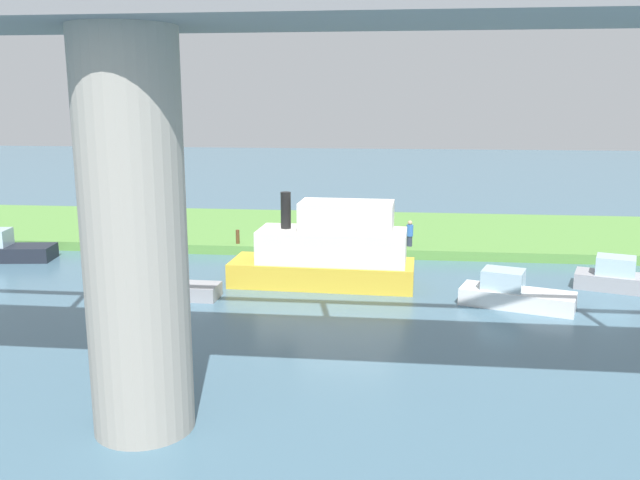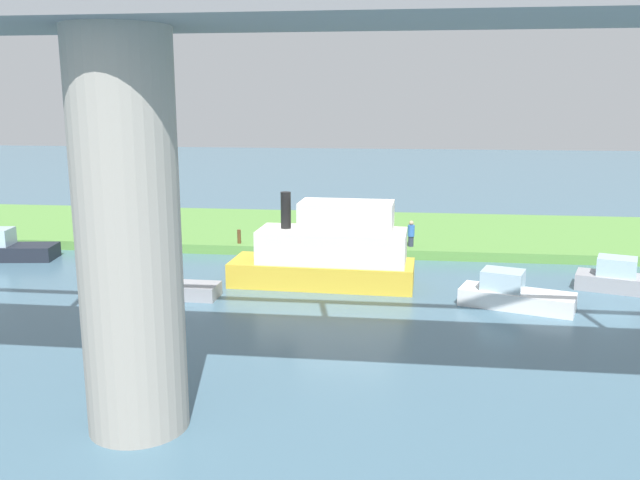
{
  "view_description": "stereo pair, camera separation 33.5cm",
  "coord_description": "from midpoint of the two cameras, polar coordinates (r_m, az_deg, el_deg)",
  "views": [
    {
      "loc": [
        -4.6,
        34.02,
        8.16
      ],
      "look_at": [
        -1.31,
        5.0,
        2.0
      ],
      "focal_mm": 37.5,
      "sensor_mm": 36.0,
      "label": 1
    },
    {
      "loc": [
        -4.93,
        33.98,
        8.16
      ],
      "look_at": [
        -1.31,
        5.0,
        2.0
      ],
      "focal_mm": 37.5,
      "sensor_mm": 36.0,
      "label": 2
    }
  ],
  "objects": [
    {
      "name": "houseboat_blue",
      "position": [
        28.82,
        -12.97,
        -3.9
      ],
      "size": [
        3.88,
        1.47,
        1.28
      ],
      "color": "#99999E",
      "rests_on": "ground"
    },
    {
      "name": "mooring_post",
      "position": [
        36.43,
        -7.3,
        0.28
      ],
      "size": [
        0.2,
        0.2,
        0.75
      ],
      "primitive_type": "cylinder",
      "color": "brown",
      "rests_on": "grassy_bank"
    },
    {
      "name": "bridge_pylon",
      "position": [
        16.63,
        -16.09,
        0.12
      ],
      "size": [
        2.49,
        2.49,
        9.79
      ],
      "primitive_type": "cylinder",
      "color": "#9E998E",
      "rests_on": "ground"
    },
    {
      "name": "skiff_small",
      "position": [
        29.67,
        0.4,
        -0.98
      ],
      "size": [
        8.24,
        3.03,
        4.16
      ],
      "color": "gold",
      "rests_on": "ground"
    },
    {
      "name": "person_on_bank",
      "position": [
        35.73,
        7.4,
        0.58
      ],
      "size": [
        0.41,
        0.41,
        1.39
      ],
      "color": "#2D334C",
      "rests_on": "grassy_bank"
    },
    {
      "name": "grassy_bank",
      "position": [
        41.05,
        -0.32,
        0.8
      ],
      "size": [
        80.0,
        12.0,
        0.5
      ],
      "primitive_type": "cube",
      "color": "#5B9342",
      "rests_on": "ground"
    },
    {
      "name": "pontoon_yellow",
      "position": [
        31.89,
        24.35,
        -3.03
      ],
      "size": [
        4.66,
        2.89,
        1.46
      ],
      "color": "#99999E",
      "rests_on": "ground"
    },
    {
      "name": "riverboat_paddlewheel",
      "position": [
        27.91,
        15.87,
        -4.43
      ],
      "size": [
        4.69,
        2.88,
        1.47
      ],
      "color": "white",
      "rests_on": "ground"
    },
    {
      "name": "motorboat_red",
      "position": [
        38.29,
        -25.73,
        -0.71
      ],
      "size": [
        5.05,
        2.37,
        1.62
      ],
      "color": "#1E232D",
      "rests_on": "ground"
    },
    {
      "name": "ground_plane",
      "position": [
        35.29,
        -1.47,
        -1.46
      ],
      "size": [
        160.0,
        160.0,
        0.0
      ],
      "primitive_type": "plane",
      "color": "#476B7F"
    },
    {
      "name": "bridge_span",
      "position": [
        16.46,
        -17.21,
        18.83
      ],
      "size": [
        71.9,
        4.3,
        3.25
      ],
      "color": "slate",
      "rests_on": "bridge_pylon"
    }
  ]
}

